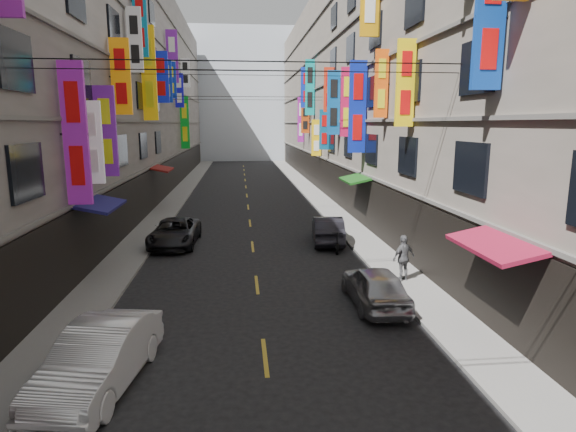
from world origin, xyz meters
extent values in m
cube|color=slate|center=(-6.00, 42.00, 0.06)|extent=(2.00, 90.00, 0.12)
cube|color=slate|center=(6.00, 42.00, 0.06)|extent=(2.00, 90.00, 0.12)
cube|color=gray|center=(-12.00, 42.00, 9.50)|extent=(10.00, 90.00, 19.00)
cube|color=black|center=(-6.95, 42.00, 1.50)|extent=(0.12, 85.50, 3.00)
cube|color=#66635E|center=(-6.94, 42.00, 3.20)|extent=(0.16, 90.00, 0.14)
cube|color=#66635E|center=(-6.94, 42.00, 6.40)|extent=(0.16, 90.00, 0.14)
cube|color=#66635E|center=(-6.94, 42.00, 9.60)|extent=(0.16, 90.00, 0.14)
cube|color=#66635E|center=(-6.94, 42.00, 12.80)|extent=(0.16, 90.00, 0.14)
cube|color=gray|center=(12.00, 42.00, 9.50)|extent=(10.00, 90.00, 19.00)
cube|color=black|center=(6.95, 42.00, 1.50)|extent=(0.12, 85.50, 3.00)
cube|color=#66635E|center=(6.94, 42.00, 3.20)|extent=(0.16, 90.00, 0.14)
cube|color=#66635E|center=(6.94, 42.00, 6.40)|extent=(0.16, 90.00, 0.14)
cube|color=#66635E|center=(6.94, 42.00, 9.60)|extent=(0.16, 90.00, 0.14)
cube|color=#66635E|center=(6.94, 42.00, 12.80)|extent=(0.16, 90.00, 0.14)
cube|color=silver|center=(0.00, 92.00, 11.00)|extent=(18.00, 8.00, 22.00)
cube|color=#0D3A9C|center=(6.47, 19.52, 9.17)|extent=(0.86, 0.18, 3.97)
cylinder|color=black|center=(6.52, 19.52, 9.17)|extent=(0.96, 0.08, 0.08)
cube|color=#881A91|center=(-6.47, 24.18, 5.86)|extent=(0.86, 0.18, 5.13)
cylinder|color=black|center=(-6.52, 24.18, 5.86)|extent=(0.96, 0.08, 0.08)
cube|color=white|center=(-6.48, 26.07, 5.48)|extent=(0.85, 0.18, 3.29)
cylinder|color=black|center=(-6.53, 26.07, 5.48)|extent=(0.95, 0.08, 0.08)
cube|color=yellow|center=(6.51, 26.45, 7.92)|extent=(0.79, 0.18, 3.63)
cylinder|color=black|center=(6.56, 26.45, 7.92)|extent=(0.89, 0.08, 0.08)
cube|color=#611887|center=(-6.45, 28.23, 5.89)|extent=(0.89, 0.18, 3.96)
cylinder|color=black|center=(-6.50, 28.23, 5.89)|extent=(0.99, 0.08, 0.08)
cube|color=#F3540D|center=(6.57, 30.24, 8.20)|extent=(0.66, 0.18, 3.33)
cylinder|color=black|center=(6.62, 30.24, 8.20)|extent=(0.76, 0.08, 0.08)
cube|color=orange|center=(-6.42, 31.56, 8.54)|extent=(0.96, 0.18, 3.72)
cylinder|color=black|center=(-6.47, 31.56, 8.54)|extent=(1.06, 0.08, 0.08)
cube|color=#0E23A7|center=(6.39, 34.36, 7.19)|extent=(1.01, 0.18, 5.33)
cylinder|color=black|center=(6.44, 34.36, 7.19)|extent=(1.11, 0.08, 0.08)
cube|color=silver|center=(-6.48, 35.82, 11.00)|extent=(0.83, 0.18, 3.63)
cylinder|color=black|center=(-6.53, 35.82, 11.00)|extent=(0.93, 0.08, 0.08)
cube|color=#0B6689|center=(-6.48, 37.79, 12.32)|extent=(0.83, 0.18, 4.03)
cylinder|color=black|center=(-6.53, 37.79, 12.32)|extent=(0.93, 0.08, 0.08)
cube|color=#C31245|center=(6.52, 37.96, 7.63)|extent=(0.76, 0.18, 4.49)
cylinder|color=black|center=(6.57, 37.96, 7.63)|extent=(0.86, 0.08, 0.08)
cube|color=yellow|center=(-6.43, 39.52, 9.49)|extent=(0.95, 0.18, 6.07)
cylinder|color=black|center=(-6.48, 39.52, 9.49)|extent=(1.05, 0.08, 0.08)
cube|color=#0D529B|center=(6.43, 41.88, 7.75)|extent=(0.94, 0.18, 4.66)
cylinder|color=black|center=(6.48, 41.88, 7.75)|extent=(1.04, 0.08, 0.08)
cube|color=#0F1CBA|center=(-6.35, 44.13, 9.68)|extent=(1.11, 0.18, 3.77)
cylinder|color=black|center=(-6.40, 44.13, 9.68)|extent=(1.21, 0.08, 0.08)
cube|color=red|center=(6.51, 44.43, 8.86)|extent=(0.77, 0.18, 3.42)
cylinder|color=black|center=(6.56, 44.43, 8.86)|extent=(0.87, 0.08, 0.08)
cube|color=#0B5884|center=(6.50, 46.15, 5.75)|extent=(0.80, 0.18, 3.29)
cylinder|color=black|center=(6.55, 46.15, 5.75)|extent=(0.90, 0.08, 0.08)
cube|color=#0D299C|center=(-6.46, 47.85, 9.70)|extent=(0.88, 0.18, 3.46)
cylinder|color=black|center=(-6.51, 47.85, 9.70)|extent=(0.98, 0.08, 0.08)
cube|color=#0D279B|center=(-6.44, 50.35, 10.00)|extent=(0.92, 0.18, 3.10)
cylinder|color=black|center=(-6.49, 50.35, 10.00)|extent=(1.02, 0.08, 0.08)
cube|color=yellow|center=(6.47, 50.05, 4.96)|extent=(0.86, 0.18, 3.28)
cylinder|color=black|center=(6.52, 50.05, 4.96)|extent=(0.96, 0.08, 0.08)
cube|color=#6B198E|center=(-6.39, 51.55, 12.13)|extent=(1.01, 0.18, 4.58)
cylinder|color=black|center=(-6.44, 51.55, 12.13)|extent=(1.11, 0.08, 0.08)
cube|color=#0C9392|center=(6.44, 54.26, 9.74)|extent=(0.91, 0.18, 5.34)
cylinder|color=black|center=(6.49, 54.26, 9.74)|extent=(1.01, 0.08, 0.08)
cube|color=#110D9C|center=(-6.47, 56.44, 9.51)|extent=(0.86, 0.18, 3.34)
cylinder|color=black|center=(-6.52, 56.44, 9.51)|extent=(0.96, 0.08, 0.08)
cube|color=#102DC0|center=(6.36, 56.34, 9.88)|extent=(1.09, 0.18, 4.02)
cylinder|color=black|center=(6.41, 56.34, 9.88)|extent=(1.19, 0.08, 0.08)
cube|color=#BC4311|center=(6.46, 57.68, 6.76)|extent=(0.87, 0.18, 3.03)
cylinder|color=black|center=(6.51, 57.68, 6.76)|extent=(0.97, 0.08, 0.08)
cube|color=#0B801C|center=(-6.43, 59.89, 6.36)|extent=(0.94, 0.18, 5.61)
cylinder|color=black|center=(-6.48, 59.89, 6.36)|extent=(1.04, 0.08, 0.08)
cube|color=silver|center=(-6.42, 62.34, 11.81)|extent=(0.97, 0.18, 3.09)
cylinder|color=black|center=(-6.47, 62.34, 11.81)|extent=(1.07, 0.08, 0.08)
cube|color=#951B8F|center=(6.54, 62.14, 6.71)|extent=(0.71, 0.18, 5.15)
cylinder|color=black|center=(6.59, 62.14, 6.71)|extent=(0.81, 0.08, 0.08)
cube|color=maroon|center=(6.30, 18.00, 3.00)|extent=(1.39, 3.20, 0.41)
cube|color=navy|center=(-6.30, 26.00, 3.00)|extent=(1.39, 3.20, 0.41)
cube|color=#175215|center=(6.30, 34.00, 3.00)|extent=(1.39, 3.20, 0.41)
cube|color=maroon|center=(-6.30, 42.00, 3.00)|extent=(1.39, 3.20, 0.41)
cylinder|color=black|center=(0.00, 22.00, 8.20)|extent=(14.00, 0.04, 0.04)
cylinder|color=black|center=(0.00, 36.00, 9.40)|extent=(14.00, 0.04, 0.04)
cylinder|color=black|center=(0.00, 50.00, 8.60)|extent=(14.00, 0.04, 0.04)
cube|color=gold|center=(0.00, 18.00, 0.01)|extent=(0.12, 2.20, 0.01)
cube|color=gold|center=(0.00, 24.00, 0.01)|extent=(0.12, 2.20, 0.01)
cube|color=gold|center=(0.00, 30.00, 0.01)|extent=(0.12, 2.20, 0.01)
cube|color=gold|center=(0.00, 36.00, 0.01)|extent=(0.12, 2.20, 0.01)
cube|color=gold|center=(0.00, 42.00, 0.01)|extent=(0.12, 2.20, 0.01)
cube|color=gold|center=(0.00, 48.00, 0.01)|extent=(0.12, 2.20, 0.01)
cube|color=gold|center=(0.00, 54.00, 0.01)|extent=(0.12, 2.20, 0.01)
cube|color=gold|center=(0.00, 60.00, 0.01)|extent=(0.12, 2.20, 0.01)
cube|color=gold|center=(0.00, 66.00, 0.01)|extent=(0.12, 2.20, 0.01)
cube|color=gold|center=(0.00, 72.00, 0.01)|extent=(0.12, 2.20, 0.01)
cube|color=gold|center=(0.00, 78.00, 0.01)|extent=(0.12, 2.20, 0.01)
cylinder|color=black|center=(4.03, 28.06, 0.25)|extent=(0.23, 0.51, 0.50)
cylinder|color=black|center=(4.32, 29.32, 0.25)|extent=(0.23, 0.51, 0.50)
cube|color=black|center=(4.18, 28.69, 0.40)|extent=(0.58, 1.33, 0.18)
cube|color=black|center=(4.23, 28.93, 0.75)|extent=(0.43, 0.61, 0.22)
cylinder|color=black|center=(4.06, 28.15, 0.70)|extent=(0.16, 0.36, 0.88)
cylinder|color=black|center=(4.06, 28.15, 1.05)|extent=(0.50, 0.17, 0.06)
imported|color=white|center=(-4.00, 16.87, 0.76)|extent=(2.35, 4.81, 1.52)
imported|color=black|center=(-4.00, 30.70, 0.68)|extent=(2.46, 4.99, 1.36)
imported|color=#A3A2A7|center=(4.00, 21.40, 0.71)|extent=(1.71, 4.17, 1.42)
imported|color=#232228|center=(4.00, 30.47, 0.71)|extent=(1.98, 4.47, 1.43)
imported|color=#5E5D60|center=(5.78, 23.63, 1.04)|extent=(1.23, 1.01, 1.83)
camera|label=1|loc=(-0.59, 5.90, 6.23)|focal=30.00mm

